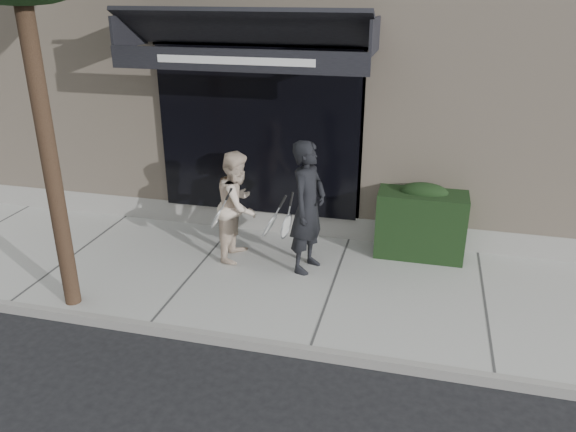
# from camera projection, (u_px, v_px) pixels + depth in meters

# --- Properties ---
(ground) EXTENTS (80.00, 80.00, 0.00)m
(ground) POSITION_uv_depth(u_px,v_px,m) (333.00, 291.00, 7.79)
(ground) COLOR black
(ground) RESTS_ON ground
(sidewalk) EXTENTS (20.00, 3.00, 0.12)m
(sidewalk) POSITION_uv_depth(u_px,v_px,m) (333.00, 287.00, 7.77)
(sidewalk) COLOR #A3A49E
(sidewalk) RESTS_ON ground
(curb) EXTENTS (20.00, 0.10, 0.14)m
(curb) POSITION_uv_depth(u_px,v_px,m) (310.00, 352.00, 6.38)
(curb) COLOR gray
(curb) RESTS_ON ground
(building_facade) EXTENTS (14.30, 8.04, 5.64)m
(building_facade) POSITION_uv_depth(u_px,v_px,m) (379.00, 50.00, 11.19)
(building_facade) COLOR #C2AC94
(building_facade) RESTS_ON ground
(hedge) EXTENTS (1.30, 0.70, 1.14)m
(hedge) POSITION_uv_depth(u_px,v_px,m) (421.00, 221.00, 8.41)
(hedge) COLOR black
(hedge) RESTS_ON sidewalk
(pedestrian_front) EXTENTS (0.84, 0.98, 1.90)m
(pedestrian_front) POSITION_uv_depth(u_px,v_px,m) (308.00, 207.00, 7.81)
(pedestrian_front) COLOR black
(pedestrian_front) RESTS_ON sidewalk
(pedestrian_back) EXTENTS (0.63, 0.83, 1.64)m
(pedestrian_back) POSITION_uv_depth(u_px,v_px,m) (238.00, 206.00, 8.22)
(pedestrian_back) COLOR beige
(pedestrian_back) RESTS_ON sidewalk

